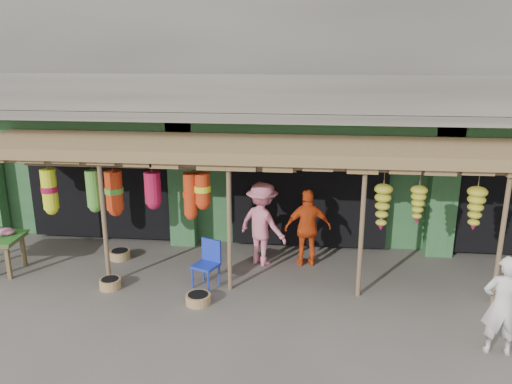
# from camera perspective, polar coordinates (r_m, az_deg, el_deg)

# --- Properties ---
(ground) EXTENTS (80.00, 80.00, 0.00)m
(ground) POSITION_cam_1_polar(r_m,az_deg,el_deg) (10.19, 5.73, -10.86)
(ground) COLOR #514C47
(ground) RESTS_ON ground
(building) EXTENTS (16.40, 6.80, 7.00)m
(building) POSITION_cam_1_polar(r_m,az_deg,el_deg) (14.02, 6.42, 10.90)
(building) COLOR gray
(building) RESTS_ON ground
(awning) EXTENTS (14.00, 2.70, 2.79)m
(awning) POSITION_cam_1_polar(r_m,az_deg,el_deg) (10.10, 5.32, 4.44)
(awning) COLOR brown
(awning) RESTS_ON ground
(blue_chair) EXTENTS (0.59, 0.60, 0.94)m
(blue_chair) POSITION_cam_1_polar(r_m,az_deg,el_deg) (10.10, -5.51, -7.80)
(blue_chair) COLOR #1C32B7
(blue_chair) RESTS_ON ground
(basket_left) EXTENTS (0.53, 0.53, 0.19)m
(basket_left) POSITION_cam_1_polar(r_m,az_deg,el_deg) (11.84, -15.28, -6.91)
(basket_left) COLOR olive
(basket_left) RESTS_ON ground
(basket_mid) EXTENTS (0.56, 0.56, 0.18)m
(basket_mid) POSITION_cam_1_polar(r_m,az_deg,el_deg) (9.60, -6.62, -12.05)
(basket_mid) COLOR olive
(basket_mid) RESTS_ON ground
(basket_right) EXTENTS (0.54, 0.54, 0.19)m
(basket_right) POSITION_cam_1_polar(r_m,az_deg,el_deg) (10.51, -16.32, -10.01)
(basket_right) COLOR #976C46
(basket_right) RESTS_ON ground
(person_front) EXTENTS (0.61, 0.42, 1.62)m
(person_front) POSITION_cam_1_polar(r_m,az_deg,el_deg) (8.69, 26.32, -11.55)
(person_front) COLOR silver
(person_front) RESTS_ON ground
(person_vendor) EXTENTS (1.07, 0.59, 1.72)m
(person_vendor) POSITION_cam_1_polar(r_m,az_deg,el_deg) (10.90, 5.95, -4.11)
(person_vendor) COLOR #E04915
(person_vendor) RESTS_ON ground
(person_shopper) EXTENTS (1.38, 1.23, 1.86)m
(person_shopper) POSITION_cam_1_polar(r_m,az_deg,el_deg) (10.89, 0.72, -3.65)
(person_shopper) COLOR pink
(person_shopper) RESTS_ON ground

